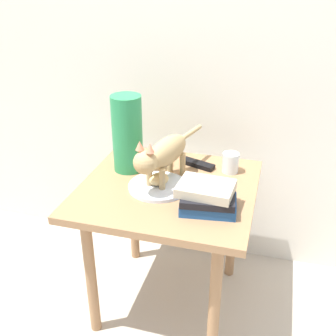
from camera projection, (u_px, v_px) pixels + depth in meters
ground_plane at (168, 298)px, 1.91m from camera, size 6.00×6.00×0.00m
back_panel at (196, 37)px, 1.80m from camera, size 4.00×0.04×2.20m
side_table at (168, 205)px, 1.68m from camera, size 0.69×0.66×0.60m
plate at (158, 186)px, 1.62m from camera, size 0.24×0.24×0.01m
bread_roll at (159, 179)px, 1.61m from camera, size 0.10×0.10×0.05m
cat at (163, 154)px, 1.59m from camera, size 0.17×0.47×0.23m
book_stack at (207, 197)px, 1.47m from camera, size 0.22×0.18×0.10m
green_vase at (127, 134)px, 1.70m from camera, size 0.13×0.13×0.32m
candle_jar at (230, 164)px, 1.73m from camera, size 0.07×0.07×0.08m
tv_remote at (198, 164)px, 1.79m from camera, size 0.16×0.09×0.02m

